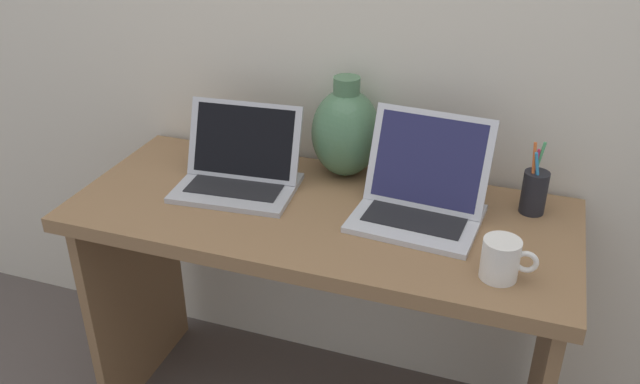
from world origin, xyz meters
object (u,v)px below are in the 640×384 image
object	(u,v)px
laptop_right	(422,191)
coffee_mug	(502,259)
laptop_left	(240,166)
pen_cup	(534,191)
green_vase	(346,132)

from	to	relation	value
laptop_right	coffee_mug	xyz separation A→B (m)	(0.22, -0.22, -0.02)
laptop_left	laptop_right	xyz separation A→B (m)	(0.50, 0.00, 0.01)
coffee_mug	pen_cup	distance (m)	0.32
laptop_right	green_vase	size ratio (longest dim) A/B	1.14
green_vase	pen_cup	distance (m)	0.53
laptop_right	green_vase	xyz separation A→B (m)	(-0.25, 0.16, 0.06)
green_vase	pen_cup	bearing A→B (deg)	-5.95
laptop_left	coffee_mug	bearing A→B (deg)	-16.31
green_vase	coffee_mug	xyz separation A→B (m)	(0.47, -0.37, -0.08)
laptop_left	coffee_mug	world-z (taller)	laptop_left
laptop_left	green_vase	world-z (taller)	green_vase
laptop_right	pen_cup	bearing A→B (deg)	21.40
laptop_right	coffee_mug	world-z (taller)	laptop_right
laptop_left	coffee_mug	xyz separation A→B (m)	(0.72, -0.21, -0.01)
laptop_left	laptop_right	bearing A→B (deg)	0.45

